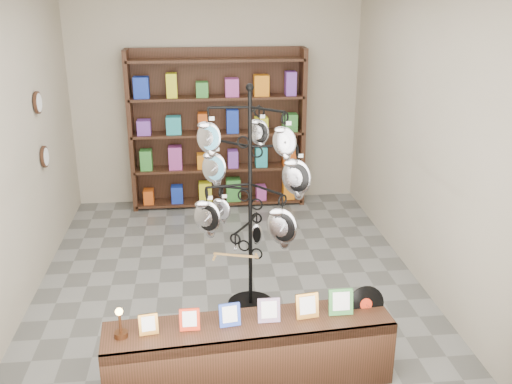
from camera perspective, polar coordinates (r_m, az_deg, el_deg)
ground at (r=6.21m, az=-2.66°, el=-8.69°), size 5.00×5.00×0.00m
room_envelope at (r=5.57m, az=-2.96°, el=8.30°), size 5.00×5.00×5.00m
display_tree at (r=5.20m, az=-0.59°, el=0.76°), size 1.19×1.19×2.18m
front_shelf at (r=4.61m, az=-0.64°, el=-15.79°), size 2.24×0.63×0.78m
back_shelving at (r=7.98m, az=-3.84°, el=5.78°), size 2.42×0.36×2.20m
wall_clocks at (r=6.63m, az=-20.69°, el=5.81°), size 0.03×0.24×0.84m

